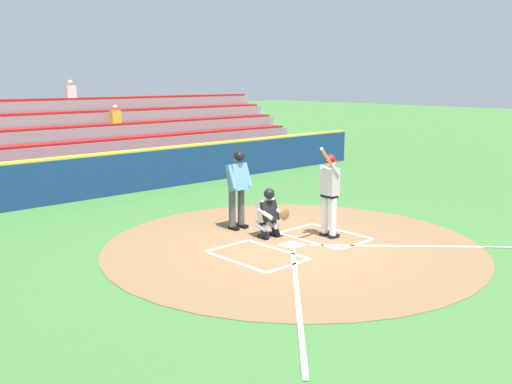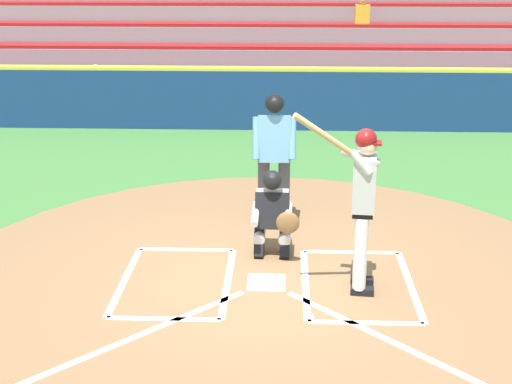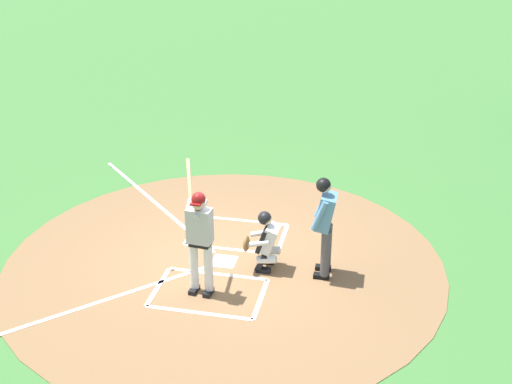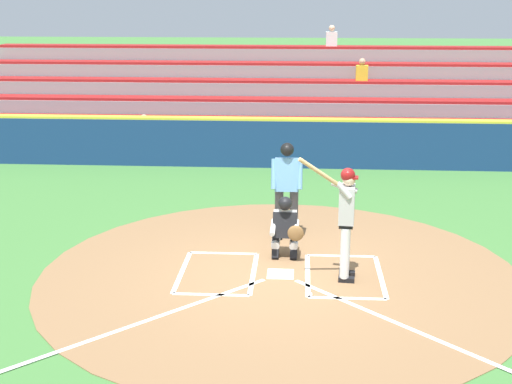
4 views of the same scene
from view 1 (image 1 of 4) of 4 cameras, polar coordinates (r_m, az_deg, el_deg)
ground_plane at (r=12.23m, az=3.65°, el=-5.36°), size 120.00×120.00×0.00m
dirt_circle at (r=12.23m, az=3.65°, el=-5.33°), size 8.00×8.00×0.01m
home_plate_and_chalk at (r=11.67m, az=6.81°, el=-6.16°), size 7.93×4.91×0.01m
batter at (r=12.65m, az=7.35°, el=0.26°), size 0.98×0.65×2.13m
catcher at (r=12.65m, az=1.31°, el=-2.02°), size 0.59×0.61×1.13m
plate_umpire at (r=13.29m, az=-1.83°, el=0.78°), size 0.58×0.41×1.86m
baseball at (r=12.05m, az=8.17°, el=-5.53°), size 0.07×0.07×0.07m
backstop_wall at (r=17.95m, az=-14.01°, el=1.81°), size 22.00×0.36×1.31m
bleacher_stand at (r=21.30m, az=-19.11°, el=3.91°), size 20.00×5.10×3.45m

